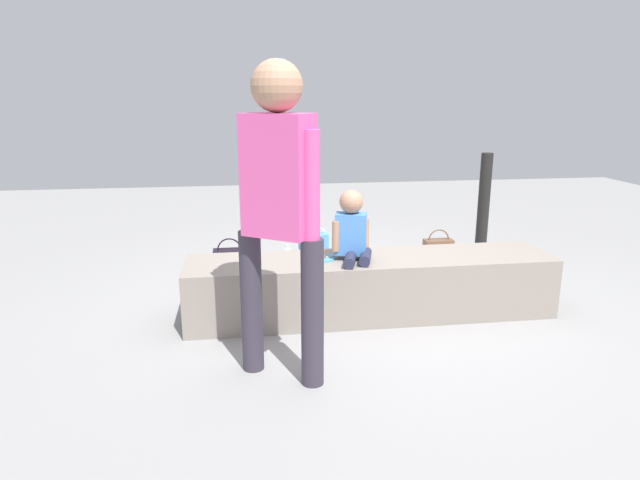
# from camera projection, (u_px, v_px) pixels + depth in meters

# --- Properties ---
(ground_plane) EXTENTS (12.00, 12.00, 0.00)m
(ground_plane) POSITION_uv_depth(u_px,v_px,m) (370.00, 314.00, 3.95)
(ground_plane) COLOR gray
(concrete_ledge) EXTENTS (2.57, 0.55, 0.42)m
(concrete_ledge) POSITION_uv_depth(u_px,v_px,m) (370.00, 286.00, 3.89)
(concrete_ledge) COLOR gray
(concrete_ledge) RESTS_ON ground_plane
(child_seated) EXTENTS (0.29, 0.34, 0.48)m
(child_seated) POSITION_uv_depth(u_px,v_px,m) (352.00, 230.00, 3.74)
(child_seated) COLOR #282B44
(child_seated) RESTS_ON concrete_ledge
(adult_standing) EXTENTS (0.44, 0.37, 1.70)m
(adult_standing) POSITION_uv_depth(u_px,v_px,m) (279.00, 196.00, 2.82)
(adult_standing) COLOR #352F3C
(adult_standing) RESTS_ON ground_plane
(cake_plate) EXTENTS (0.22, 0.22, 0.07)m
(cake_plate) POSITION_uv_depth(u_px,v_px,m) (319.00, 256.00, 3.81)
(cake_plate) COLOR #4CA5D8
(cake_plate) RESTS_ON concrete_ledge
(gift_bag) EXTENTS (0.26, 0.13, 0.39)m
(gift_bag) POSITION_uv_depth(u_px,v_px,m) (313.00, 252.00, 4.89)
(gift_bag) COLOR #4C99E0
(gift_bag) RESTS_ON ground_plane
(railing_post) EXTENTS (0.36, 0.36, 1.01)m
(railing_post) POSITION_uv_depth(u_px,v_px,m) (482.00, 220.00, 5.24)
(railing_post) COLOR black
(railing_post) RESTS_ON ground_plane
(water_bottle_near_gift) EXTENTS (0.07, 0.07, 0.19)m
(water_bottle_near_gift) POSITION_uv_depth(u_px,v_px,m) (287.00, 255.00, 5.07)
(water_bottle_near_gift) COLOR silver
(water_bottle_near_gift) RESTS_ON ground_plane
(water_bottle_far_side) EXTENTS (0.07, 0.07, 0.19)m
(water_bottle_far_side) POSITION_uv_depth(u_px,v_px,m) (378.00, 273.00, 4.58)
(water_bottle_far_side) COLOR silver
(water_bottle_far_side) RESTS_ON ground_plane
(party_cup_red) EXTENTS (0.08, 0.08, 0.10)m
(party_cup_red) POSITION_uv_depth(u_px,v_px,m) (268.00, 274.00, 4.67)
(party_cup_red) COLOR red
(party_cup_red) RESTS_ON ground_plane
(cake_box_white) EXTENTS (0.36, 0.37, 0.14)m
(cake_box_white) POSITION_uv_depth(u_px,v_px,m) (341.00, 272.00, 4.66)
(cake_box_white) COLOR white
(cake_box_white) RESTS_ON ground_plane
(handbag_black_leather) EXTENTS (0.28, 0.15, 0.34)m
(handbag_black_leather) POSITION_uv_depth(u_px,v_px,m) (230.00, 262.00, 4.75)
(handbag_black_leather) COLOR black
(handbag_black_leather) RESTS_ON ground_plane
(handbag_brown_canvas) EXTENTS (0.27, 0.12, 0.31)m
(handbag_brown_canvas) POSITION_uv_depth(u_px,v_px,m) (438.00, 250.00, 5.17)
(handbag_brown_canvas) COLOR brown
(handbag_brown_canvas) RESTS_ON ground_plane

